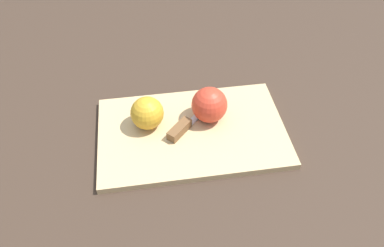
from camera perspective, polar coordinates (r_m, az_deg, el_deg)
The scene contains 5 objects.
ground_plane at distance 0.84m, azimuth 0.00°, elevation -1.68°, with size 4.00×4.00×0.00m, color #38281E.
cutting_board at distance 0.83m, azimuth 0.00°, elevation -1.32°, with size 0.45×0.33×0.02m.
apple_half_left at distance 0.82m, azimuth -6.84°, elevation 1.60°, with size 0.07×0.07×0.07m.
apple_half_right at distance 0.83m, azimuth 2.69°, elevation 2.86°, with size 0.08×0.08×0.08m.
knife at distance 0.82m, azimuth -1.39°, elevation -0.66°, with size 0.15×0.12×0.02m.
Camera 1 is at (-0.18, -0.53, 0.62)m, focal length 35.00 mm.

